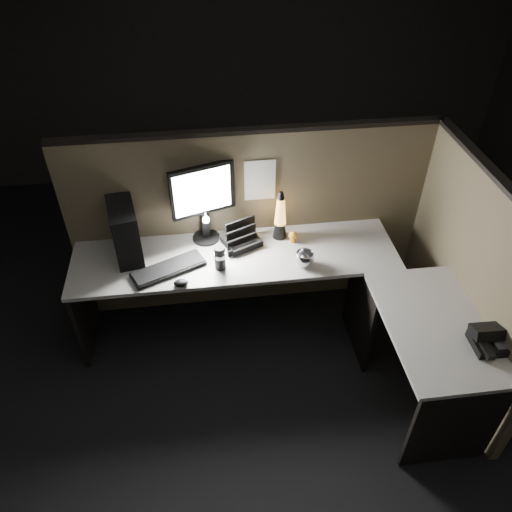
{
  "coord_description": "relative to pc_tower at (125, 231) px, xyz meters",
  "views": [
    {
      "loc": [
        -0.35,
        -2.1,
        2.99
      ],
      "look_at": [
        -0.03,
        0.35,
        0.92
      ],
      "focal_mm": 35.0,
      "sensor_mm": 36.0,
      "label": 1
    }
  ],
  "objects": [
    {
      "name": "partition_right",
      "position": [
        2.22,
        -0.61,
        -0.18
      ],
      "size": [
        0.06,
        1.66,
        1.5
      ],
      "primitive_type": "cube",
      "color": "brown",
      "rests_on": "ground"
    },
    {
      "name": "travel_mug",
      "position": [
        0.63,
        -0.23,
        -0.11
      ],
      "size": [
        0.08,
        0.08,
        0.18
      ],
      "primitive_type": "cylinder",
      "color": "black",
      "rests_on": "desk"
    },
    {
      "name": "keyboard",
      "position": [
        0.27,
        -0.22,
        -0.19
      ],
      "size": [
        0.53,
        0.36,
        0.02
      ],
      "primitive_type": "cube",
      "rotation": [
        0.0,
        0.0,
        0.43
      ],
      "color": "black",
      "rests_on": "desk"
    },
    {
      "name": "figurine",
      "position": [
        1.18,
        -0.01,
        -0.14
      ],
      "size": [
        0.06,
        0.06,
        0.06
      ],
      "primitive_type": "sphere",
      "color": "orange",
      "rests_on": "desk"
    },
    {
      "name": "desk_phone",
      "position": [
        2.13,
        -1.11,
        -0.15
      ],
      "size": [
        0.22,
        0.24,
        0.13
      ],
      "rotation": [
        0.0,
        0.0,
        -0.03
      ],
      "color": "black",
      "rests_on": "desk"
    },
    {
      "name": "organizer",
      "position": [
        0.8,
        0.02,
        -0.16
      ],
      "size": [
        0.31,
        0.29,
        0.18
      ],
      "rotation": [
        0.0,
        0.0,
        0.42
      ],
      "color": "black",
      "rests_on": "desk"
    },
    {
      "name": "mouse",
      "position": [
        0.36,
        -0.37,
        -0.18
      ],
      "size": [
        0.1,
        0.07,
        0.04
      ],
      "primitive_type": "ellipsoid",
      "rotation": [
        0.0,
        0.0,
        -0.04
      ],
      "color": "black",
      "rests_on": "desk"
    },
    {
      "name": "floor",
      "position": [
        0.89,
        -0.71,
        -0.93
      ],
      "size": [
        6.0,
        6.0,
        0.0
      ],
      "primitive_type": "plane",
      "color": "black",
      "rests_on": "ground"
    },
    {
      "name": "lava_lamp",
      "position": [
        1.09,
        0.06,
        -0.04
      ],
      "size": [
        0.1,
        0.1,
        0.39
      ],
      "color": "black",
      "rests_on": "desk"
    },
    {
      "name": "desk",
      "position": [
        1.07,
        -0.46,
        -0.35
      ],
      "size": [
        2.6,
        1.6,
        0.73
      ],
      "color": "#B5B2AB",
      "rests_on": "ground"
    },
    {
      "name": "partition_back",
      "position": [
        0.89,
        0.22,
        -0.18
      ],
      "size": [
        2.66,
        0.06,
        1.5
      ],
      "primitive_type": "cube",
      "color": "brown",
      "rests_on": "ground"
    },
    {
      "name": "pinned_paper",
      "position": [
        0.96,
        0.18,
        0.22
      ],
      "size": [
        0.22,
        0.0,
        0.31
      ],
      "primitive_type": "cube",
      "color": "white",
      "rests_on": "partition_back"
    },
    {
      "name": "clip_lamp",
      "position": [
        0.56,
        0.09,
        -0.05
      ],
      "size": [
        0.05,
        0.2,
        0.25
      ],
      "color": "white",
      "rests_on": "desk"
    },
    {
      "name": "pc_tower",
      "position": [
        0.0,
        0.0,
        0.0
      ],
      "size": [
        0.24,
        0.4,
        0.4
      ],
      "primitive_type": "cube",
      "rotation": [
        0.0,
        0.0,
        0.19
      ],
      "color": "black",
      "rests_on": "desk"
    },
    {
      "name": "monitor",
      "position": [
        0.55,
        0.12,
        0.16
      ],
      "size": [
        0.45,
        0.2,
        0.6
      ],
      "rotation": [
        0.0,
        0.0,
        0.31
      ],
      "color": "black",
      "rests_on": "desk"
    },
    {
      "name": "room_shell",
      "position": [
        0.89,
        -0.71,
        0.69
      ],
      "size": [
        6.0,
        6.0,
        6.0
      ],
      "color": "silver",
      "rests_on": "ground"
    },
    {
      "name": "steel_mug",
      "position": [
        1.2,
        -0.27,
        -0.15
      ],
      "size": [
        0.17,
        0.17,
        0.1
      ],
      "primitive_type": "imported",
      "rotation": [
        0.0,
        0.0,
        -0.37
      ],
      "color": "#B8B8BF",
      "rests_on": "desk"
    }
  ]
}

